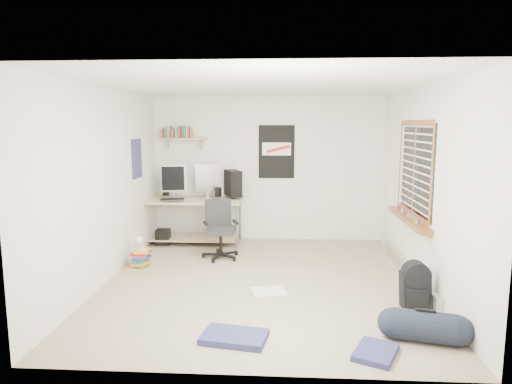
# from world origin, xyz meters

# --- Properties ---
(floor) EXTENTS (4.00, 4.50, 0.01)m
(floor) POSITION_xyz_m (0.00, 0.00, -0.01)
(floor) COLOR gray
(floor) RESTS_ON ground
(ceiling) EXTENTS (4.00, 4.50, 0.01)m
(ceiling) POSITION_xyz_m (0.00, 0.00, 2.50)
(ceiling) COLOR white
(ceiling) RESTS_ON ground
(back_wall) EXTENTS (4.00, 0.01, 2.50)m
(back_wall) POSITION_xyz_m (0.00, 2.25, 1.25)
(back_wall) COLOR silver
(back_wall) RESTS_ON ground
(left_wall) EXTENTS (0.01, 4.50, 2.50)m
(left_wall) POSITION_xyz_m (-2.00, 0.00, 1.25)
(left_wall) COLOR silver
(left_wall) RESTS_ON ground
(right_wall) EXTENTS (0.01, 4.50, 2.50)m
(right_wall) POSITION_xyz_m (2.00, 0.00, 1.25)
(right_wall) COLOR silver
(right_wall) RESTS_ON ground
(desk) EXTENTS (1.93, 1.30, 0.81)m
(desk) POSITION_xyz_m (-1.31, 1.86, 0.36)
(desk) COLOR #C9BA8B
(desk) RESTS_ON floor
(monitor_left) EXTENTS (0.43, 0.19, 0.46)m
(monitor_left) POSITION_xyz_m (-1.58, 1.88, 1.04)
(monitor_left) COLOR #929397
(monitor_left) RESTS_ON desk
(monitor_right) EXTENTS (0.43, 0.24, 0.46)m
(monitor_right) POSITION_xyz_m (-1.02, 1.99, 1.04)
(monitor_right) COLOR #B8B7BD
(monitor_right) RESTS_ON desk
(pc_tower) EXTENTS (0.35, 0.46, 0.44)m
(pc_tower) POSITION_xyz_m (-0.59, 2.00, 1.03)
(pc_tower) COLOR black
(pc_tower) RESTS_ON desk
(keyboard) EXTENTS (0.40, 0.24, 0.02)m
(keyboard) POSITION_xyz_m (-1.53, 1.53, 0.82)
(keyboard) COLOR black
(keyboard) RESTS_ON desk
(speaker_left) EXTENTS (0.10, 0.10, 0.19)m
(speaker_left) POSITION_xyz_m (-1.75, 1.97, 0.90)
(speaker_left) COLOR black
(speaker_left) RESTS_ON desk
(speaker_right) EXTENTS (0.11, 0.11, 0.16)m
(speaker_right) POSITION_xyz_m (-0.83, 1.87, 0.89)
(speaker_right) COLOR black
(speaker_right) RESTS_ON desk
(office_chair) EXTENTS (0.74, 0.74, 0.89)m
(office_chair) POSITION_xyz_m (-0.67, 1.01, 0.49)
(office_chair) COLOR #252527
(office_chair) RESTS_ON floor
(wall_shelf) EXTENTS (0.80, 0.22, 0.24)m
(wall_shelf) POSITION_xyz_m (-1.45, 2.14, 1.78)
(wall_shelf) COLOR tan
(wall_shelf) RESTS_ON back_wall
(poster_back_wall) EXTENTS (0.62, 0.03, 0.92)m
(poster_back_wall) POSITION_xyz_m (0.15, 2.23, 1.55)
(poster_back_wall) COLOR black
(poster_back_wall) RESTS_ON back_wall
(poster_left_wall) EXTENTS (0.02, 0.42, 0.60)m
(poster_left_wall) POSITION_xyz_m (-1.99, 1.20, 1.50)
(poster_left_wall) COLOR navy
(poster_left_wall) RESTS_ON left_wall
(window) EXTENTS (0.10, 1.50, 1.26)m
(window) POSITION_xyz_m (1.95, 0.30, 1.45)
(window) COLOR brown
(window) RESTS_ON right_wall
(baseboard_heater) EXTENTS (0.08, 2.50, 0.18)m
(baseboard_heater) POSITION_xyz_m (1.96, 0.30, 0.09)
(baseboard_heater) COLOR #B7B2A8
(baseboard_heater) RESTS_ON floor
(backpack) EXTENTS (0.32, 0.26, 0.41)m
(backpack) POSITION_xyz_m (1.75, -0.73, 0.20)
(backpack) COLOR black
(backpack) RESTS_ON floor
(duffel_bag) EXTENTS (0.36, 0.36, 0.58)m
(duffel_bag) POSITION_xyz_m (1.60, -1.57, 0.14)
(duffel_bag) COLOR black
(duffel_bag) RESTS_ON floor
(tshirt) EXTENTS (0.47, 0.43, 0.04)m
(tshirt) POSITION_xyz_m (0.10, -0.44, 0.02)
(tshirt) COLOR silver
(tshirt) RESTS_ON floor
(jeans_a) EXTENTS (0.66, 0.48, 0.07)m
(jeans_a) POSITION_xyz_m (-0.18, -1.65, 0.03)
(jeans_a) COLOR navy
(jeans_a) RESTS_ON floor
(jeans_b) EXTENTS (0.48, 0.53, 0.05)m
(jeans_b) POSITION_xyz_m (1.10, -1.86, 0.03)
(jeans_b) COLOR navy
(jeans_b) RESTS_ON floor
(book_stack) EXTENTS (0.53, 0.46, 0.32)m
(book_stack) POSITION_xyz_m (-1.75, 0.50, 0.15)
(book_stack) COLOR olive
(book_stack) RESTS_ON floor
(desk_lamp) EXTENTS (0.14, 0.20, 0.18)m
(desk_lamp) POSITION_xyz_m (-1.73, 0.48, 0.38)
(desk_lamp) COLOR silver
(desk_lamp) RESTS_ON book_stack
(subwoofer) EXTENTS (0.24, 0.24, 0.25)m
(subwoofer) POSITION_xyz_m (-1.75, 1.70, 0.14)
(subwoofer) COLOR black
(subwoofer) RESTS_ON floor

